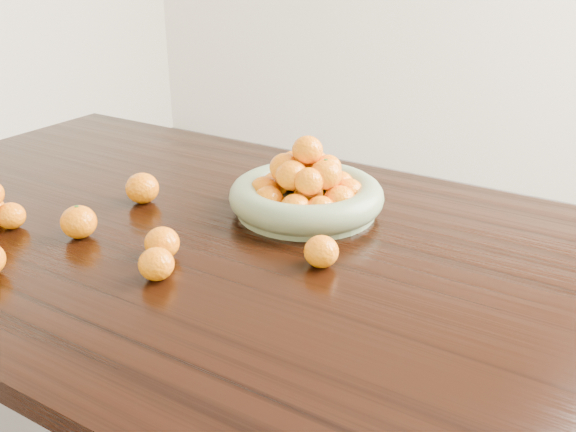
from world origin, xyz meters
The scene contains 7 objects.
dining_table centered at (0.00, 0.00, 0.66)m, with size 2.00×1.00×0.75m.
fruit_bowl centered at (-0.03, 0.17, 0.79)m, with size 0.31×0.31×0.16m.
loose_orange_0 centered at (-0.33, -0.15, 0.78)m, with size 0.07×0.07×0.06m, color orange.
loose_orange_2 centered at (-0.09, -0.20, 0.78)m, with size 0.06×0.06×0.05m, color orange.
loose_orange_3 centered at (-0.34, 0.03, 0.78)m, with size 0.07×0.07×0.06m, color orange.
loose_orange_4 centered at (0.11, -0.02, 0.78)m, with size 0.06×0.06×0.06m, color orange.
loose_orange_5 centered at (-0.14, -0.13, 0.78)m, with size 0.06×0.06×0.06m, color orange.
Camera 1 is at (0.58, -0.87, 1.27)m, focal length 40.00 mm.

